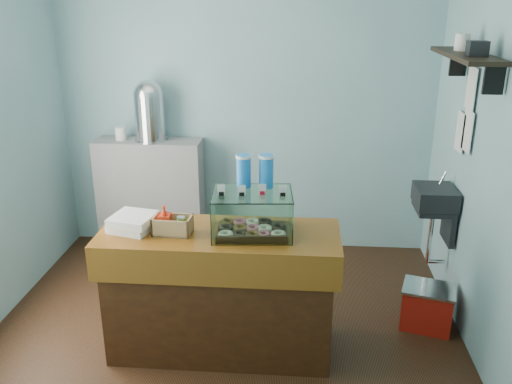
# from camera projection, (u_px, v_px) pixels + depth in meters

# --- Properties ---
(ground) EXTENTS (3.50, 3.50, 0.00)m
(ground) POSITION_uv_depth(u_px,v_px,m) (227.00, 326.00, 4.13)
(ground) COLOR black
(ground) RESTS_ON ground
(room_shell) EXTENTS (3.54, 3.04, 2.82)m
(room_shell) POSITION_uv_depth(u_px,v_px,m) (226.00, 104.00, 3.54)
(room_shell) COLOR #74A2A9
(room_shell) RESTS_ON ground
(counter) EXTENTS (1.60, 0.60, 0.90)m
(counter) POSITION_uv_depth(u_px,v_px,m) (220.00, 291.00, 3.73)
(counter) COLOR #42200C
(counter) RESTS_ON ground
(back_shelf) EXTENTS (1.00, 0.32, 1.10)m
(back_shelf) POSITION_uv_depth(u_px,v_px,m) (151.00, 195.00, 5.24)
(back_shelf) COLOR gray
(back_shelf) RESTS_ON ground
(display_case) EXTENTS (0.55, 0.42, 0.50)m
(display_case) POSITION_uv_depth(u_px,v_px,m) (252.00, 209.00, 3.54)
(display_case) COLOR #351C0F
(display_case) RESTS_ON counter
(condiment_crate) EXTENTS (0.26, 0.16, 0.19)m
(condiment_crate) POSITION_uv_depth(u_px,v_px,m) (171.00, 224.00, 3.54)
(condiment_crate) COLOR tan
(condiment_crate) RESTS_ON counter
(pastry_boxes) EXTENTS (0.32, 0.33, 0.11)m
(pastry_boxes) POSITION_uv_depth(u_px,v_px,m) (133.00, 222.00, 3.61)
(pastry_boxes) COLOR white
(pastry_boxes) RESTS_ON counter
(coffee_urn) EXTENTS (0.31, 0.31, 0.56)m
(coffee_urn) POSITION_uv_depth(u_px,v_px,m) (149.00, 109.00, 4.94)
(coffee_urn) COLOR silver
(coffee_urn) RESTS_ON back_shelf
(red_cooler) EXTENTS (0.44, 0.38, 0.33)m
(red_cooler) POSITION_uv_depth(u_px,v_px,m) (427.00, 307.00, 4.08)
(red_cooler) COLOR #B1180E
(red_cooler) RESTS_ON ground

